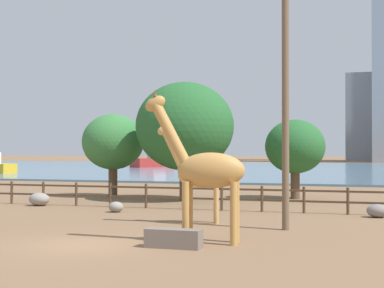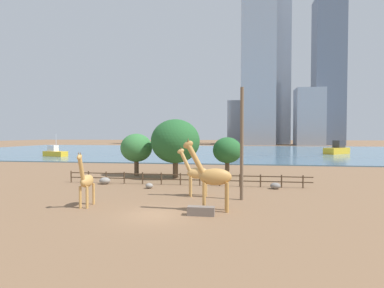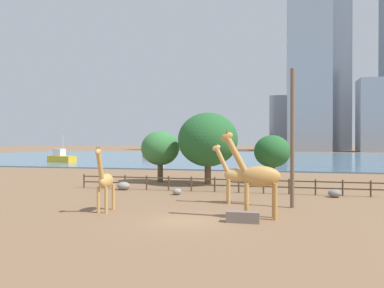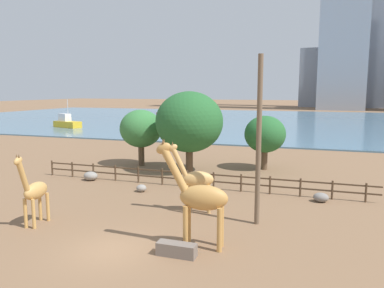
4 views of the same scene
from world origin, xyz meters
TOP-DOWN VIEW (x-y plane):
  - ground_plane at (0.00, 80.00)m, footprint 400.00×400.00m
  - harbor_water at (0.00, 77.00)m, footprint 180.00×86.00m
  - giraffe_tall at (3.77, 1.65)m, footprint 3.55×1.16m
  - giraffe_companion at (1.96, 6.54)m, footprint 2.87×1.37m
  - giraffe_young at (-5.65, 1.56)m, footprint 0.87×2.51m
  - utility_pole at (5.86, 5.66)m, footprint 0.28×0.28m
  - boulder_near_fence at (9.26, 11.13)m, footprint 1.00×0.83m
  - boulder_by_pole at (-8.74, 11.45)m, footprint 1.19×0.97m
  - boulder_small at (-3.20, 9.62)m, footprint 0.75×0.71m
  - feeding_trough at (3.10, 0.40)m, footprint 1.80×0.60m
  - enclosure_fence at (-0.21, 12.00)m, footprint 26.12×0.14m
  - tree_left_large at (4.24, 20.37)m, footprint 3.81×3.81m
  - tree_center_broad at (-2.05, 17.05)m, footprint 6.04×6.04m
  - tree_right_tall at (-7.54, 18.44)m, footprint 4.11×4.11m
  - boat_ferry at (-27.62, 76.86)m, footprint 6.04×7.96m
  - boat_sailboat at (-37.57, 46.66)m, footprint 6.38×3.72m
  - skyline_tower_needle at (5.13, 163.59)m, footprint 10.04×8.00m
  - skyline_block_central at (41.37, 136.84)m, footprint 13.55×10.56m
  - skyline_block_left at (16.30, 139.01)m, footprint 17.00×12.80m
  - skyline_block_right at (28.62, 160.54)m, footprint 14.49×9.19m

SIDE VIEW (x-z plane):
  - ground_plane at x=0.00m, z-range 0.00..0.00m
  - harbor_water at x=0.00m, z-range 0.00..0.20m
  - boulder_small at x=-3.20m, z-range 0.00..0.53m
  - feeding_trough at x=3.10m, z-range 0.00..0.60m
  - boulder_near_fence at x=9.26m, z-range 0.00..0.62m
  - boulder_by_pole at x=-8.74m, z-range 0.00..0.73m
  - enclosure_fence at x=-0.21m, z-range 0.11..1.41m
  - boat_sailboat at x=-37.57m, z-range -1.60..3.81m
  - boat_ferry at x=-27.62m, z-range -0.34..3.00m
  - giraffe_young at x=-5.65m, z-range -0.15..4.01m
  - giraffe_companion at x=1.96m, z-range -0.13..4.20m
  - giraffe_tall at x=3.77m, z-range -0.13..5.00m
  - tree_left_large at x=4.24m, z-range 0.78..5.83m
  - tree_right_tall at x=-7.54m, z-range 0.87..6.38m
  - tree_center_broad at x=-2.05m, z-range 0.91..8.20m
  - utility_pole at x=5.86m, z-range 0.00..9.26m
  - skyline_tower_needle at x=5.13m, z-range 0.00..25.75m
  - skyline_block_central at x=41.37m, z-range 0.00..28.29m
  - skyline_block_left at x=16.30m, z-range 0.00..105.46m
  - skyline_block_right at x=28.62m, z-range 0.00..108.47m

